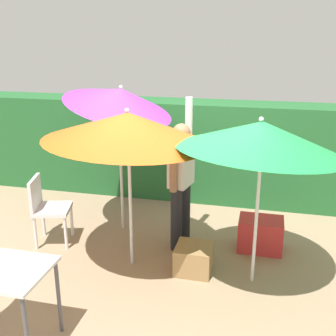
{
  "coord_description": "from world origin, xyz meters",
  "views": [
    {
      "loc": [
        1.09,
        -4.23,
        2.63
      ],
      "look_at": [
        0.0,
        0.3,
        1.1
      ],
      "focal_mm": 44.31,
      "sensor_mm": 36.0,
      "label": 1
    }
  ],
  "objects_px": {
    "chair_plastic": "(47,206)",
    "folding_table": "(2,278)",
    "umbrella_rainbow": "(120,99)",
    "umbrella_yellow": "(128,127)",
    "umbrella_orange": "(261,136)",
    "cooler_box": "(260,234)",
    "person_vendor": "(181,176)",
    "crate_cardboard": "(194,259)"
  },
  "relations": [
    {
      "from": "umbrella_yellow",
      "to": "chair_plastic",
      "type": "height_order",
      "value": "umbrella_yellow"
    },
    {
      "from": "umbrella_orange",
      "to": "folding_table",
      "type": "xyz_separation_m",
      "value": [
        -2.02,
        -1.52,
        -0.97
      ]
    },
    {
      "from": "cooler_box",
      "to": "crate_cardboard",
      "type": "height_order",
      "value": "cooler_box"
    },
    {
      "from": "umbrella_rainbow",
      "to": "person_vendor",
      "type": "relative_size",
      "value": 1.15
    },
    {
      "from": "cooler_box",
      "to": "folding_table",
      "type": "distance_m",
      "value": 3.11
    },
    {
      "from": "umbrella_rainbow",
      "to": "umbrella_orange",
      "type": "bearing_deg",
      "value": -27.19
    },
    {
      "from": "umbrella_rainbow",
      "to": "folding_table",
      "type": "bearing_deg",
      "value": -94.86
    },
    {
      "from": "umbrella_orange",
      "to": "cooler_box",
      "type": "height_order",
      "value": "umbrella_orange"
    },
    {
      "from": "person_vendor",
      "to": "chair_plastic",
      "type": "xyz_separation_m",
      "value": [
        -1.69,
        -0.34,
        -0.42
      ]
    },
    {
      "from": "person_vendor",
      "to": "cooler_box",
      "type": "xyz_separation_m",
      "value": [
        1.01,
        0.11,
        -0.73
      ]
    },
    {
      "from": "umbrella_orange",
      "to": "person_vendor",
      "type": "bearing_deg",
      "value": 146.47
    },
    {
      "from": "umbrella_orange",
      "to": "chair_plastic",
      "type": "bearing_deg",
      "value": 173.94
    },
    {
      "from": "umbrella_yellow",
      "to": "umbrella_orange",
      "type": "bearing_deg",
      "value": -1.68
    },
    {
      "from": "umbrella_rainbow",
      "to": "folding_table",
      "type": "height_order",
      "value": "umbrella_rainbow"
    },
    {
      "from": "umbrella_yellow",
      "to": "chair_plastic",
      "type": "xyz_separation_m",
      "value": [
        -1.21,
        0.24,
        -1.15
      ]
    },
    {
      "from": "person_vendor",
      "to": "crate_cardboard",
      "type": "relative_size",
      "value": 4.59
    },
    {
      "from": "umbrella_rainbow",
      "to": "cooler_box",
      "type": "bearing_deg",
      "value": -6.11
    },
    {
      "from": "cooler_box",
      "to": "crate_cardboard",
      "type": "bearing_deg",
      "value": -135.99
    },
    {
      "from": "umbrella_orange",
      "to": "umbrella_yellow",
      "type": "xyz_separation_m",
      "value": [
        -1.41,
        0.04,
        0.01
      ]
    },
    {
      "from": "umbrella_orange",
      "to": "chair_plastic",
      "type": "distance_m",
      "value": 2.87
    },
    {
      "from": "chair_plastic",
      "to": "folding_table",
      "type": "height_order",
      "value": "chair_plastic"
    },
    {
      "from": "umbrella_yellow",
      "to": "person_vendor",
      "type": "height_order",
      "value": "umbrella_yellow"
    },
    {
      "from": "folding_table",
      "to": "umbrella_yellow",
      "type": "bearing_deg",
      "value": 68.51
    },
    {
      "from": "umbrella_rainbow",
      "to": "chair_plastic",
      "type": "xyz_separation_m",
      "value": [
        -0.81,
        -0.65,
        -1.31
      ]
    },
    {
      "from": "umbrella_rainbow",
      "to": "crate_cardboard",
      "type": "height_order",
      "value": "umbrella_rainbow"
    },
    {
      "from": "umbrella_orange",
      "to": "folding_table",
      "type": "bearing_deg",
      "value": -143.18
    },
    {
      "from": "umbrella_orange",
      "to": "crate_cardboard",
      "type": "distance_m",
      "value": 1.63
    },
    {
      "from": "umbrella_yellow",
      "to": "person_vendor",
      "type": "distance_m",
      "value": 1.04
    },
    {
      "from": "umbrella_orange",
      "to": "person_vendor",
      "type": "distance_m",
      "value": 1.33
    },
    {
      "from": "umbrella_rainbow",
      "to": "person_vendor",
      "type": "xyz_separation_m",
      "value": [
        0.88,
        -0.31,
        -0.88
      ]
    },
    {
      "from": "umbrella_yellow",
      "to": "person_vendor",
      "type": "bearing_deg",
      "value": 50.72
    },
    {
      "from": "person_vendor",
      "to": "crate_cardboard",
      "type": "height_order",
      "value": "person_vendor"
    },
    {
      "from": "umbrella_orange",
      "to": "crate_cardboard",
      "type": "height_order",
      "value": "umbrella_orange"
    },
    {
      "from": "cooler_box",
      "to": "crate_cardboard",
      "type": "xyz_separation_m",
      "value": [
        -0.73,
        -0.7,
        -0.05
      ]
    },
    {
      "from": "person_vendor",
      "to": "cooler_box",
      "type": "distance_m",
      "value": 1.25
    },
    {
      "from": "umbrella_rainbow",
      "to": "cooler_box",
      "type": "height_order",
      "value": "umbrella_rainbow"
    },
    {
      "from": "person_vendor",
      "to": "folding_table",
      "type": "bearing_deg",
      "value": -116.97
    },
    {
      "from": "umbrella_yellow",
      "to": "person_vendor",
      "type": "xyz_separation_m",
      "value": [
        0.47,
        0.58,
        -0.72
      ]
    },
    {
      "from": "person_vendor",
      "to": "chair_plastic",
      "type": "bearing_deg",
      "value": -168.53
    },
    {
      "from": "person_vendor",
      "to": "folding_table",
      "type": "relative_size",
      "value": 2.35
    },
    {
      "from": "umbrella_yellow",
      "to": "chair_plastic",
      "type": "bearing_deg",
      "value": 168.93
    },
    {
      "from": "umbrella_rainbow",
      "to": "person_vendor",
      "type": "bearing_deg",
      "value": -19.53
    }
  ]
}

